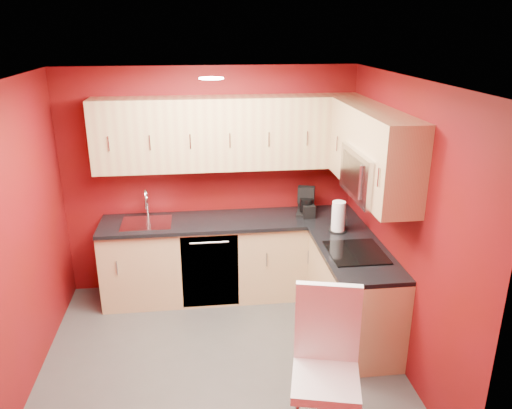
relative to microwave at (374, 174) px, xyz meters
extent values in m
plane|color=#43413F|center=(-1.39, -0.20, -1.66)|extent=(3.20, 3.20, 0.00)
plane|color=white|center=(-1.39, -0.20, 0.84)|extent=(3.20, 3.20, 0.00)
plane|color=maroon|center=(-1.39, 1.30, -0.41)|extent=(3.20, 0.00, 3.20)
plane|color=maroon|center=(-1.39, -1.70, -0.41)|extent=(3.20, 0.00, 3.20)
plane|color=maroon|center=(-2.99, -0.20, -0.41)|extent=(0.00, 3.00, 3.00)
plane|color=maroon|center=(0.21, -0.20, -0.41)|extent=(0.00, 3.00, 3.00)
cube|color=tan|center=(-1.19, 1.00, -1.22)|extent=(2.80, 0.60, 0.87)
cube|color=tan|center=(-0.09, 0.05, -1.22)|extent=(0.60, 1.30, 0.87)
cube|color=black|center=(-1.19, 0.99, -0.77)|extent=(2.80, 0.63, 0.04)
cube|color=black|center=(-0.11, 0.04, -0.77)|extent=(0.63, 1.27, 0.04)
cube|color=tan|center=(-1.19, 1.13, 0.17)|extent=(2.80, 0.35, 0.75)
cube|color=tan|center=(0.03, 0.67, 0.17)|extent=(0.35, 0.57, 0.75)
cube|color=tan|center=(0.03, -0.49, 0.17)|extent=(0.35, 0.22, 0.75)
cube|color=tan|center=(0.03, 0.00, 0.38)|extent=(0.35, 0.76, 0.33)
cube|color=silver|center=(0.01, 0.00, 0.00)|extent=(0.40, 0.76, 0.42)
cube|color=black|center=(-0.18, 0.00, 0.00)|extent=(0.02, 0.62, 0.33)
cylinder|color=silver|center=(-0.20, -0.23, 0.00)|extent=(0.02, 0.02, 0.29)
cube|color=black|center=(-0.11, 0.00, -0.74)|extent=(0.50, 0.55, 0.01)
cube|color=silver|center=(-2.09, 0.98, -0.75)|extent=(0.52, 0.42, 0.02)
cylinder|color=silver|center=(-2.09, 1.18, -0.62)|extent=(0.02, 0.02, 0.26)
torus|color=silver|center=(-2.09, 1.11, -0.49)|extent=(0.02, 0.16, 0.16)
cylinder|color=silver|center=(-2.09, 1.04, -0.55)|extent=(0.02, 0.02, 0.12)
cube|color=black|center=(-1.44, 0.71, -1.22)|extent=(0.60, 0.02, 0.82)
cylinder|color=white|center=(-1.39, 0.10, 0.82)|extent=(0.20, 0.20, 0.01)
camera|label=1|loc=(-1.54, -4.03, 1.23)|focal=35.00mm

